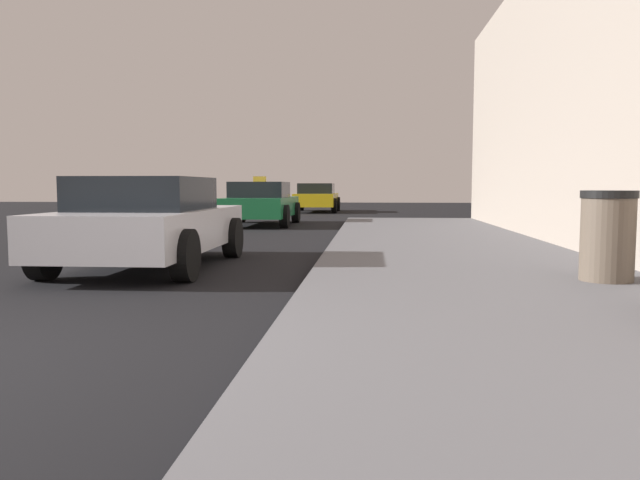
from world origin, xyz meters
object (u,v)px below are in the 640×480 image
(trash_bin, at_px, (607,235))
(car_green, at_px, (261,203))
(car_yellow, at_px, (317,197))
(car_silver, at_px, (149,222))

(trash_bin, bearing_deg, car_green, 116.75)
(trash_bin, relative_size, car_green, 0.23)
(car_yellow, bearing_deg, car_green, -94.90)
(car_silver, bearing_deg, trash_bin, -17.19)
(trash_bin, xyz_separation_m, car_yellow, (-4.88, 20.89, 0.02))
(trash_bin, distance_m, car_green, 12.67)
(car_silver, relative_size, car_yellow, 0.95)
(car_silver, bearing_deg, car_green, 90.77)
(car_yellow, bearing_deg, trash_bin, -76.86)
(car_green, relative_size, car_yellow, 0.96)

